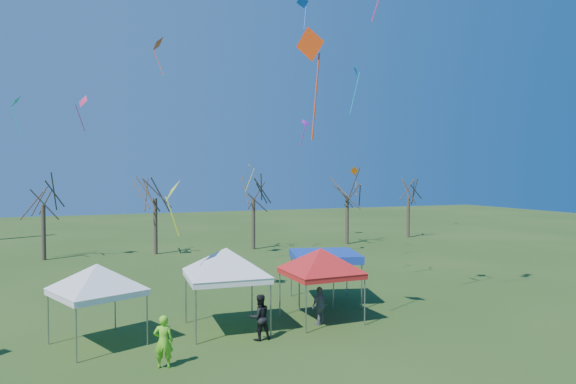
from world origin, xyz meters
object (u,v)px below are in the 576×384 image
Objects in this scene: tree_5 at (409,183)px; tent_red at (321,253)px; tent_white_mid at (226,253)px; person_green at (163,341)px; tree_1 at (43,185)px; tree_3 at (253,180)px; tree_2 at (155,178)px; person_grey at (320,306)px; tree_4 at (347,180)px; person_dark at (260,317)px; tent_white_west at (97,269)px; tent_blue at (325,256)px.

tree_5 reaches higher than tent_red.
tent_red is at bearing -3.37° from tent_white_mid.
person_green is at bearing -136.85° from tree_5.
tree_1 is 16.81m from tree_3.
tree_1 is 1.64× the size of tent_white_mid.
tree_2 is at bearing 90.15° from tent_white_mid.
tree_2 is at bearing 177.73° from tree_3.
tree_3 is at bearing -2.27° from tree_2.
tree_5 is 4.44× the size of person_grey.
tree_3 is at bearing -100.34° from person_green.
tent_red is at bearing -143.24° from person_green.
person_grey is (4.02, -0.82, -2.43)m from tent_white_mid.
tree_3 is 1.00× the size of tree_4.
tent_white_mid is at bearing -34.51° from person_grey.
person_grey is at bearing -146.24° from person_green.
person_dark is 1.00× the size of person_green.
tree_3 is 22.74m from tent_red.
tent_white_mid is at bearing -89.85° from tree_2.
person_grey is (-22.01, -24.76, -4.89)m from tree_5.
tree_5 is 1.73× the size of tent_red.
tree_5 is 1.94× the size of tent_white_west.
tree_4 is 1.72× the size of tent_white_mid.
tree_5 is at bearing 46.69° from tent_blue.
tree_5 reaches higher than tent_blue.
person_green is at bearing -114.37° from tree_3.
tree_5 is 39.42m from tent_white_west.
person_dark is at bearing -87.75° from tree_2.
tree_1 is 8.42m from tree_2.
tree_4 is at bearing -0.26° from tree_3.
tent_blue is 2.22× the size of person_dark.
person_grey is at bearing -167.47° from person_dark.
tree_5 is at bearing 6.52° from tree_3.
tent_blue is 2.23× the size of person_green.
tent_blue is (5.92, 2.61, -0.87)m from tent_white_mid.
tree_4 is (26.12, -0.65, 0.27)m from tree_1.
tree_4 is 1.94× the size of tent_blue.
tree_3 is 17.81m from tree_5.
tree_1 is 0.96× the size of tree_4.
person_grey is (-1.89, -3.42, -1.55)m from tent_blue.
tree_3 is at bearing -112.20° from person_dark.
tent_blue is at bearing -143.58° from person_dark.
tree_3 is at bearing -173.48° from tree_5.
tree_4 reaches higher than tent_white_west.
tent_red reaches higher than tent_blue.
person_dark is (-25.14, -25.74, -4.82)m from tree_5.
tent_blue is (-20.11, -21.34, -3.33)m from tree_5.
tent_white_west is at bearing -102.87° from tree_2.
tent_white_mid is 4.77m from person_grey.
person_dark is (6.03, -1.77, -2.04)m from tent_white_west.
tree_3 reaches higher than person_green.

